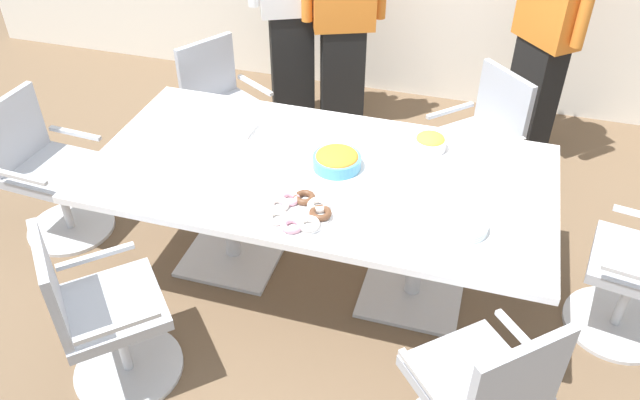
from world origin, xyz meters
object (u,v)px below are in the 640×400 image
object	(u,v)px
office_chair_5	(477,149)
donut_platter	(298,211)
plate_stack	(462,225)
office_chair_1	(49,176)
snack_bowl_chips_orange	(337,159)
snack_bowl_chips_yellow	(430,142)
office_chair_2	(102,319)
person_standing_0	(290,1)
person_standing_1	(344,18)
conference_table	(320,189)
office_chair_0	(224,116)
office_chair_3	(479,399)
napkin_pile	(238,127)
person_standing_2	(548,27)

from	to	relation	value
office_chair_5	donut_platter	bearing A→B (deg)	106.06
office_chair_5	plate_stack	distance (m)	1.30
office_chair_1	snack_bowl_chips_orange	size ratio (longest dim) A/B	3.59
snack_bowl_chips_yellow	office_chair_5	bearing A→B (deg)	68.05
office_chair_2	person_standing_0	bearing A→B (deg)	136.05
plate_stack	person_standing_1	bearing A→B (deg)	119.07
conference_table	office_chair_2	world-z (taller)	office_chair_2
person_standing_1	office_chair_5	bearing A→B (deg)	124.56
office_chair_0	office_chair_3	world-z (taller)	same
snack_bowl_chips_yellow	napkin_pile	world-z (taller)	snack_bowl_chips_yellow
plate_stack	napkin_pile	size ratio (longest dim) A/B	1.46
office_chair_3	office_chair_5	bearing A→B (deg)	53.34
office_chair_3	snack_bowl_chips_yellow	bearing A→B (deg)	66.65
office_chair_2	office_chair_3	distance (m)	1.72
office_chair_2	person_standing_0	xyz separation A→B (m)	(0.04, 2.64, 0.57)
office_chair_0	office_chair_1	world-z (taller)	same
person_standing_1	napkin_pile	size ratio (longest dim) A/B	10.62
office_chair_5	snack_bowl_chips_yellow	xyz separation A→B (m)	(-0.25, -0.62, 0.39)
office_chair_0	donut_platter	bearing A→B (deg)	68.07
snack_bowl_chips_yellow	snack_bowl_chips_orange	distance (m)	0.54
office_chair_1	person_standing_2	size ratio (longest dim) A/B	0.48
office_chair_2	person_standing_2	distance (m)	3.27
office_chair_2	napkin_pile	distance (m)	1.28
conference_table	office_chair_5	xyz separation A→B (m)	(0.76, 0.98, -0.22)
office_chair_5	person_standing_0	bearing A→B (deg)	20.27
office_chair_0	person_standing_1	bearing A→B (deg)	172.09
person_standing_0	snack_bowl_chips_orange	size ratio (longest dim) A/B	7.32
conference_table	person_standing_0	distance (m)	1.85
snack_bowl_chips_yellow	snack_bowl_chips_orange	size ratio (longest dim) A/B	0.69
office_chair_2	person_standing_2	size ratio (longest dim) A/B	0.48
office_chair_5	person_standing_2	size ratio (longest dim) A/B	0.48
office_chair_1	donut_platter	xyz separation A→B (m)	(1.71, -0.32, 0.37)
office_chair_3	office_chair_5	xyz separation A→B (m)	(-0.19, 1.89, 0.00)
office_chair_0	plate_stack	size ratio (longest dim) A/B	3.91
office_chair_5	donut_platter	size ratio (longest dim) A/B	2.83
donut_platter	napkin_pile	xyz separation A→B (m)	(-0.56, 0.62, 0.01)
office_chair_3	conference_table	bearing A→B (deg)	93.93
office_chair_0	snack_bowl_chips_orange	distance (m)	1.40
conference_table	office_chair_2	xyz separation A→B (m)	(-0.77, -0.98, -0.22)
conference_table	snack_bowl_chips_yellow	size ratio (longest dim) A/B	13.72
person_standing_1	office_chair_1	bearing A→B (deg)	29.75
plate_stack	napkin_pile	world-z (taller)	napkin_pile
person_standing_2	office_chair_5	bearing A→B (deg)	113.74
person_standing_1	person_standing_0	bearing A→B (deg)	-18.17
office_chair_3	person_standing_2	world-z (taller)	person_standing_2
office_chair_5	napkin_pile	world-z (taller)	office_chair_5
snack_bowl_chips_orange	plate_stack	size ratio (longest dim) A/B	1.09
person_standing_0	napkin_pile	world-z (taller)	person_standing_0
office_chair_1	person_standing_0	xyz separation A→B (m)	(0.98, 1.73, 0.57)
donut_platter	napkin_pile	world-z (taller)	napkin_pile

